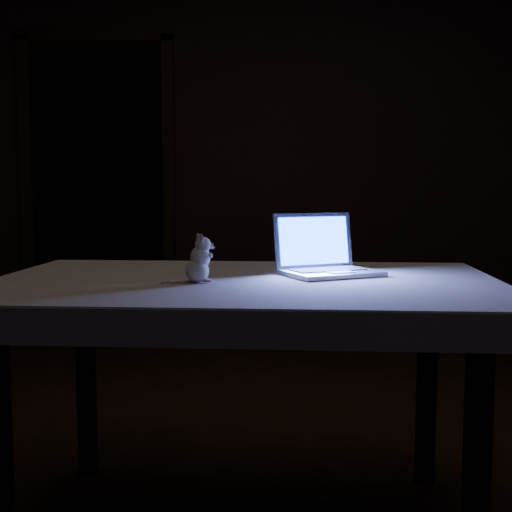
{
  "coord_description": "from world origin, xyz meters",
  "views": [
    {
      "loc": [
        -0.06,
        -2.28,
        1.05
      ],
      "look_at": [
        -0.04,
        -0.22,
        0.85
      ],
      "focal_mm": 48.0,
      "sensor_mm": 36.0,
      "label": 1
    }
  ],
  "objects": [
    {
      "name": "back_wall",
      "position": [
        0.0,
        2.5,
        1.3
      ],
      "size": [
        4.5,
        0.04,
        2.6
      ],
      "primitive_type": "cube",
      "color": "black",
      "rests_on": "ground"
    },
    {
      "name": "plush_mouse",
      "position": [
        -0.21,
        -0.3,
        0.85
      ],
      "size": [
        0.13,
        0.13,
        0.14
      ],
      "primitive_type": null,
      "rotation": [
        0.0,
        0.0,
        0.27
      ],
      "color": "silver",
      "rests_on": "tablecloth"
    },
    {
      "name": "floor",
      "position": [
        0.0,
        0.0,
        0.0
      ],
      "size": [
        5.0,
        5.0,
        0.0
      ],
      "primitive_type": "plane",
      "color": "black",
      "rests_on": "ground"
    },
    {
      "name": "laptop",
      "position": [
        0.2,
        -0.14,
        0.88
      ],
      "size": [
        0.36,
        0.35,
        0.19
      ],
      "primitive_type": null,
      "rotation": [
        0.0,
        0.0,
        0.42
      ],
      "color": "#B1B1B6",
      "rests_on": "tablecloth"
    },
    {
      "name": "tablecloth",
      "position": [
        -0.01,
        -0.2,
        0.73
      ],
      "size": [
        1.69,
        1.27,
        0.09
      ],
      "primitive_type": null,
      "rotation": [
        0.0,
        0.0,
        0.17
      ],
      "color": "beige",
      "rests_on": "table"
    },
    {
      "name": "table",
      "position": [
        -0.07,
        -0.23,
        0.39
      ],
      "size": [
        1.52,
        1.05,
        0.77
      ],
      "primitive_type": null,
      "rotation": [
        0.0,
        0.0,
        -0.08
      ],
      "color": "black",
      "rests_on": "floor"
    },
    {
      "name": "doorway",
      "position": [
        -1.1,
        2.5,
        1.06
      ],
      "size": [
        1.06,
        0.36,
        2.13
      ],
      "primitive_type": null,
      "color": "black",
      "rests_on": "back_wall"
    }
  ]
}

